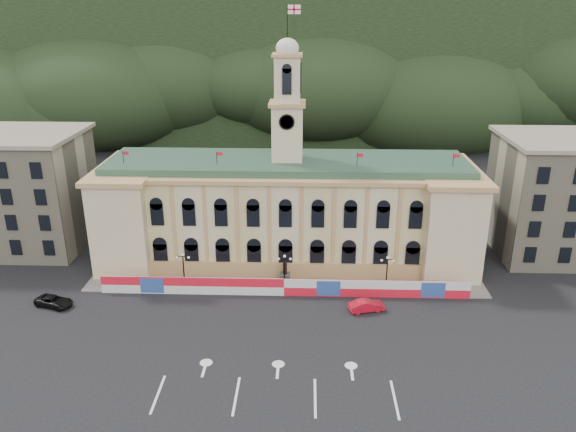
{
  "coord_description": "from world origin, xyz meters",
  "views": [
    {
      "loc": [
        2.85,
        -52.33,
        37.28
      ],
      "look_at": [
        0.44,
        18.0,
        10.44
      ],
      "focal_mm": 35.0,
      "sensor_mm": 36.0,
      "label": 1
    }
  ],
  "objects_px": {
    "statue": "(285,278)",
    "lamp_center": "(285,269)",
    "black_suv": "(54,301)",
    "red_sedan": "(367,306)"
  },
  "relations": [
    {
      "from": "lamp_center",
      "to": "black_suv",
      "type": "xyz_separation_m",
      "value": [
        -30.0,
        -5.88,
        -2.37
      ]
    },
    {
      "from": "statue",
      "to": "red_sedan",
      "type": "distance_m",
      "value": 12.73
    },
    {
      "from": "red_sedan",
      "to": "black_suv",
      "type": "xyz_separation_m",
      "value": [
        -40.81,
        -0.17,
        -0.06
      ]
    },
    {
      "from": "black_suv",
      "to": "statue",
      "type": "bearing_deg",
      "value": -59.98
    },
    {
      "from": "statue",
      "to": "lamp_center",
      "type": "height_order",
      "value": "lamp_center"
    },
    {
      "from": "statue",
      "to": "red_sedan",
      "type": "bearing_deg",
      "value": -31.82
    },
    {
      "from": "lamp_center",
      "to": "black_suv",
      "type": "relative_size",
      "value": 0.93
    },
    {
      "from": "statue",
      "to": "black_suv",
      "type": "distance_m",
      "value": 30.78
    },
    {
      "from": "statue",
      "to": "black_suv",
      "type": "xyz_separation_m",
      "value": [
        -30.0,
        -6.88,
        -0.48
      ]
    },
    {
      "from": "statue",
      "to": "black_suv",
      "type": "relative_size",
      "value": 0.67
    }
  ]
}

